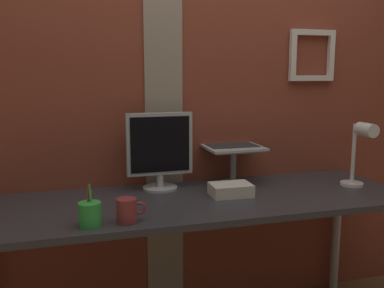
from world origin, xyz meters
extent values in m
cube|color=brown|center=(0.00, 0.48, 1.19)|extent=(3.28, 0.12, 2.38)
cube|color=gray|center=(-0.21, 0.41, 1.19)|extent=(0.20, 0.01, 2.38)
cube|color=white|center=(0.66, 0.40, 1.58)|extent=(0.28, 0.03, 0.03)
cube|color=white|center=(0.66, 0.40, 1.33)|extent=(0.28, 0.03, 0.03)
cube|color=white|center=(0.54, 0.40, 1.46)|extent=(0.03, 0.03, 0.23)
cube|color=white|center=(0.79, 0.40, 1.46)|extent=(0.03, 0.03, 0.23)
cube|color=#333338|center=(-0.12, 0.08, 0.74)|extent=(2.10, 0.68, 0.03)
cylinder|color=#B2B2B7|center=(0.87, 0.36, 0.36)|extent=(0.05, 0.05, 0.73)
cylinder|color=#ADB2B7|center=(-0.26, 0.30, 0.76)|extent=(0.18, 0.18, 0.01)
cylinder|color=#ADB2B7|center=(-0.26, 0.30, 0.80)|extent=(0.04, 0.04, 0.07)
cube|color=#ADB2B7|center=(-0.26, 0.30, 1.00)|extent=(0.34, 0.04, 0.32)
cube|color=black|center=(-0.26, 0.28, 1.00)|extent=(0.31, 0.00, 0.28)
cylinder|color=gray|center=(0.15, 0.30, 0.76)|extent=(0.14, 0.14, 0.01)
cylinder|color=gray|center=(0.15, 0.30, 0.86)|extent=(0.03, 0.03, 0.17)
cube|color=gray|center=(0.15, 0.30, 0.95)|extent=(0.28, 0.22, 0.01)
cube|color=#ADB2B7|center=(0.15, 0.30, 0.96)|extent=(0.31, 0.25, 0.01)
cube|color=#2D2D30|center=(0.15, 0.32, 0.97)|extent=(0.27, 0.16, 0.00)
cube|color=#ADB2B7|center=(0.15, 0.45, 1.07)|extent=(0.31, 0.04, 0.22)
cube|color=black|center=(0.15, 0.44, 1.07)|extent=(0.28, 0.03, 0.19)
cylinder|color=white|center=(0.74, 0.08, 0.77)|extent=(0.12, 0.12, 0.02)
cylinder|color=white|center=(0.74, 0.08, 0.93)|extent=(0.02, 0.02, 0.32)
cylinder|color=white|center=(0.74, -0.01, 1.07)|extent=(0.07, 0.11, 0.07)
cylinder|color=green|center=(-0.64, -0.16, 0.81)|extent=(0.09, 0.09, 0.10)
cylinder|color=yellow|center=(-0.64, -0.14, 0.83)|extent=(0.02, 0.01, 0.13)
cylinder|color=red|center=(-0.65, -0.14, 0.84)|extent=(0.02, 0.01, 0.15)
cylinder|color=green|center=(-0.64, -0.16, 0.85)|extent=(0.02, 0.03, 0.16)
cylinder|color=maroon|center=(-0.50, -0.16, 0.81)|extent=(0.08, 0.08, 0.10)
torus|color=maroon|center=(-0.44, -0.16, 0.81)|extent=(0.06, 0.01, 0.06)
cube|color=silver|center=(0.05, 0.08, 0.79)|extent=(0.20, 0.15, 0.06)
camera|label=1|loc=(-0.71, -1.83, 1.36)|focal=40.14mm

